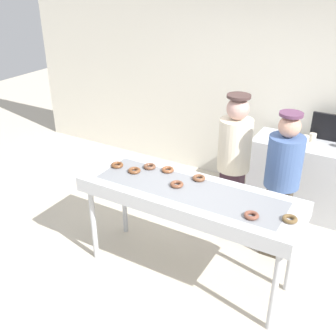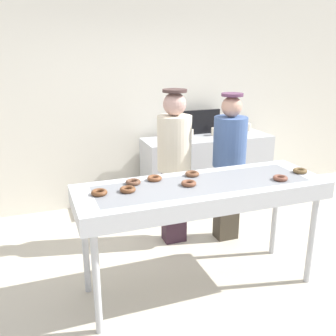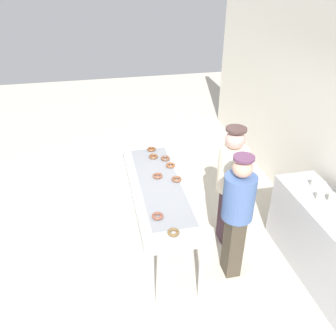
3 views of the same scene
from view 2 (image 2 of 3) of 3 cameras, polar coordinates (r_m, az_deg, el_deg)
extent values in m
plane|color=beige|center=(3.68, 4.74, -17.15)|extent=(16.00, 16.00, 0.00)
cube|color=silver|center=(5.19, -5.57, 12.76)|extent=(8.00, 0.12, 3.32)
cube|color=#B7BABF|center=(3.24, 5.16, -3.54)|extent=(2.14, 0.72, 0.15)
cube|color=slate|center=(3.23, 5.17, -2.99)|extent=(1.82, 0.50, 0.08)
cylinder|color=#B7BABF|center=(2.98, -10.63, -16.72)|extent=(0.06, 0.06, 0.86)
cylinder|color=#B7BABF|center=(3.74, 20.67, -10.10)|extent=(0.06, 0.06, 0.86)
cylinder|color=#B7BABF|center=(3.45, -12.25, -11.69)|extent=(0.06, 0.06, 0.86)
cylinder|color=#B7BABF|center=(4.12, 15.71, -6.93)|extent=(0.06, 0.06, 0.86)
torus|color=brown|center=(3.42, 16.47, -1.45)|extent=(0.18, 0.18, 0.03)
torus|color=brown|center=(3.20, -5.24, -2.11)|extent=(0.17, 0.17, 0.03)
torus|color=brown|center=(3.28, -2.03, -1.54)|extent=(0.17, 0.17, 0.03)
torus|color=brown|center=(3.16, 3.14, -2.32)|extent=(0.13, 0.13, 0.03)
torus|color=brown|center=(3.40, 3.60, -0.87)|extent=(0.16, 0.16, 0.03)
torus|color=brown|center=(3.01, -10.26, -3.62)|extent=(0.17, 0.17, 0.03)
torus|color=brown|center=(3.04, -6.06, -3.21)|extent=(0.18, 0.18, 0.03)
torus|color=brown|center=(3.68, 19.16, -0.40)|extent=(0.18, 0.18, 0.03)
cube|color=#3B3428|center=(4.34, 8.81, -5.10)|extent=(0.24, 0.18, 0.86)
cylinder|color=#3F598C|center=(4.13, 9.26, 3.90)|extent=(0.36, 0.36, 0.53)
sphere|color=tan|center=(4.06, 9.52, 9.05)|extent=(0.22, 0.22, 0.22)
cylinder|color=#533049|center=(4.04, 9.61, 10.78)|extent=(0.23, 0.23, 0.03)
cube|color=#341F2A|center=(4.24, 0.92, -5.65)|extent=(0.24, 0.18, 0.84)
cylinder|color=beige|center=(4.01, 0.97, 3.73)|extent=(0.36, 0.36, 0.58)
sphere|color=tan|center=(3.93, 1.00, 9.55)|extent=(0.24, 0.24, 0.24)
cylinder|color=#3E2B29|center=(3.91, 1.01, 11.50)|extent=(0.25, 0.25, 0.03)
cube|color=#B7BABF|center=(5.33, 5.83, -0.26)|extent=(1.78, 0.56, 0.93)
cylinder|color=beige|center=(5.19, 3.36, 5.23)|extent=(0.08, 0.08, 0.10)
cylinder|color=beige|center=(5.32, 6.94, 5.44)|extent=(0.08, 0.08, 0.10)
cylinder|color=beige|center=(5.05, 0.00, 4.91)|extent=(0.08, 0.08, 0.10)
cylinder|color=beige|center=(5.70, 11.91, 6.00)|extent=(0.08, 0.08, 0.10)
cylinder|color=beige|center=(5.06, 3.25, 4.91)|extent=(0.08, 0.08, 0.10)
cube|color=black|center=(5.38, 4.97, 6.89)|extent=(0.56, 0.04, 0.34)
camera|label=1|loc=(2.91, 79.72, 20.05)|focal=43.13mm
camera|label=3|loc=(5.46, 51.69, 25.16)|focal=37.40mm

